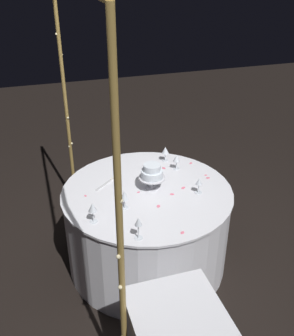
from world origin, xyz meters
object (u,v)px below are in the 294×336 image
at_px(wine_glass_4, 93,208).
at_px(cake_knife, 108,182).
at_px(wine_glass_1, 165,151).
at_px(main_table, 147,227).
at_px(decorative_arch, 80,107).
at_px(wine_glass_5, 124,196).
at_px(wine_glass_0, 199,182).
at_px(tiered_cake, 152,173).
at_px(wine_glass_3, 177,159).
at_px(wine_glass_2, 138,223).

distance_m(wine_glass_4, cake_knife, 0.58).
xyz_separation_m(wine_glass_1, cake_knife, (-0.23, 0.61, -0.10)).
height_order(main_table, wine_glass_4, wine_glass_4).
height_order(main_table, cake_knife, cake_knife).
bearing_deg(decorative_arch, wine_glass_5, -127.37).
relative_size(wine_glass_1, wine_glass_4, 0.89).
height_order(decorative_arch, wine_glass_0, decorative_arch).
height_order(wine_glass_1, wine_glass_5, wine_glass_5).
relative_size(main_table, wine_glass_4, 8.83).
height_order(decorative_arch, tiered_cake, decorative_arch).
xyz_separation_m(wine_glass_3, cake_knife, (-0.05, 0.65, -0.10)).
bearing_deg(wine_glass_1, wine_glass_4, 132.25).
bearing_deg(wine_glass_4, wine_glass_3, -56.85).
xyz_separation_m(wine_glass_4, wine_glass_5, (0.10, -0.26, -0.01)).
bearing_deg(wine_glass_3, wine_glass_5, 127.44).
height_order(wine_glass_4, cake_knife, wine_glass_4).
bearing_deg(wine_glass_5, main_table, -51.51).
relative_size(wine_glass_1, cake_knife, 0.60).
bearing_deg(wine_glass_4, wine_glass_1, -47.75).
distance_m(wine_glass_0, wine_glass_3, 0.43).
xyz_separation_m(wine_glass_0, wine_glass_2, (-0.42, 0.64, 0.03)).
xyz_separation_m(tiered_cake, cake_knife, (0.20, 0.33, -0.14)).
xyz_separation_m(wine_glass_0, cake_knife, (0.39, 0.68, -0.10)).
relative_size(wine_glass_3, wine_glass_4, 0.88).
bearing_deg(main_table, decorative_arch, 90.00).
relative_size(decorative_arch, wine_glass_5, 15.44).
xyz_separation_m(decorative_arch, tiered_cake, (0.02, -0.54, -0.64)).
bearing_deg(wine_glass_0, decorative_arch, 79.79).
distance_m(tiered_cake, wine_glass_5, 0.36).
bearing_deg(main_table, cake_knife, 51.44).
height_order(main_table, tiered_cake, tiered_cake).
distance_m(wine_glass_5, cake_knife, 0.43).
relative_size(wine_glass_0, wine_glass_2, 0.80).
height_order(main_table, wine_glass_1, wine_glass_1).
bearing_deg(decorative_arch, wine_glass_3, -72.38).
bearing_deg(main_table, wine_glass_2, 157.28).
bearing_deg(cake_knife, decorative_arch, 136.74).
xyz_separation_m(wine_glass_2, wine_glass_3, (0.85, -0.61, -0.02)).
distance_m(wine_glass_0, wine_glass_1, 0.62).
distance_m(main_table, wine_glass_0, 0.65).
relative_size(wine_glass_1, wine_glass_5, 0.94).
distance_m(wine_glass_1, wine_glass_4, 1.12).
height_order(main_table, wine_glass_2, wine_glass_2).
bearing_deg(tiered_cake, wine_glass_5, 126.30).
xyz_separation_m(main_table, tiered_cake, (0.02, -0.05, 0.53)).
xyz_separation_m(decorative_arch, wine_glass_0, (-0.16, -0.89, -0.69)).
bearing_deg(wine_glass_1, wine_glass_3, -166.96).
distance_m(wine_glass_0, cake_knife, 0.79).
bearing_deg(wine_glass_3, wine_glass_1, 13.04).
bearing_deg(wine_glass_4, wine_glass_2, -136.68).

